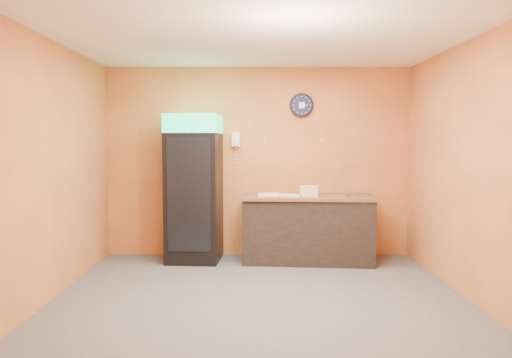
{
  "coord_description": "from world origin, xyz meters",
  "views": [
    {
      "loc": [
        -0.08,
        -5.43,
        1.71
      ],
      "look_at": [
        -0.04,
        0.6,
        1.25
      ],
      "focal_mm": 35.0,
      "sensor_mm": 36.0,
      "label": 1
    }
  ],
  "objects": [
    {
      "name": "beverage_cooler",
      "position": [
        -0.91,
        1.6,
        1.02
      ],
      "size": [
        0.78,
        0.79,
        2.08
      ],
      "rotation": [
        0.0,
        0.0,
        -0.08
      ],
      "color": "black",
      "rests_on": "floor"
    },
    {
      "name": "prep_counter",
      "position": [
        0.71,
        1.6,
        0.45
      ],
      "size": [
        1.87,
        0.97,
        0.9
      ],
      "primitive_type": "cube",
      "rotation": [
        0.0,
        0.0,
        -0.1
      ],
      "color": "black",
      "rests_on": "floor"
    },
    {
      "name": "ceiling",
      "position": [
        0.0,
        0.0,
        2.8
      ],
      "size": [
        4.5,
        4.0,
        0.02
      ],
      "primitive_type": "cube",
      "color": "white",
      "rests_on": "back_wall"
    },
    {
      "name": "wrapped_sandwich_mid",
      "position": [
        0.44,
        1.42,
        0.96
      ],
      "size": [
        0.29,
        0.18,
        0.04
      ],
      "primitive_type": "cube",
      "rotation": [
        0.0,
        0.0,
        -0.27
      ],
      "color": "silver",
      "rests_on": "butcher_paper"
    },
    {
      "name": "sub_roll_stack",
      "position": [
        0.7,
        1.47,
        1.02
      ],
      "size": [
        0.24,
        0.09,
        0.15
      ],
      "rotation": [
        0.0,
        0.0,
        -0.02
      ],
      "color": "beige",
      "rests_on": "butcher_paper"
    },
    {
      "name": "left_wall",
      "position": [
        -2.25,
        0.0,
        1.4
      ],
      "size": [
        0.02,
        4.0,
        2.8
      ],
      "primitive_type": "cube",
      "color": "orange",
      "rests_on": "floor"
    },
    {
      "name": "back_wall",
      "position": [
        0.0,
        2.0,
        1.4
      ],
      "size": [
        4.5,
        0.02,
        2.8
      ],
      "primitive_type": "cube",
      "color": "orange",
      "rests_on": "floor"
    },
    {
      "name": "kitchen_tool",
      "position": [
        0.78,
        1.76,
        0.97
      ],
      "size": [
        0.07,
        0.07,
        0.07
      ],
      "primitive_type": "cylinder",
      "color": "silver",
      "rests_on": "butcher_paper"
    },
    {
      "name": "butcher_paper",
      "position": [
        0.71,
        1.6,
        0.92
      ],
      "size": [
        1.9,
        1.0,
        0.04
      ],
      "primitive_type": "cube",
      "rotation": [
        0.0,
        0.0,
        -0.08
      ],
      "color": "brown",
      "rests_on": "prep_counter"
    },
    {
      "name": "wrapped_sandwich_left",
      "position": [
        0.13,
        1.47,
        0.96
      ],
      "size": [
        0.29,
        0.14,
        0.04
      ],
      "primitive_type": "cube",
      "rotation": [
        0.0,
        0.0,
        0.1
      ],
      "color": "silver",
      "rests_on": "butcher_paper"
    },
    {
      "name": "wall_clock",
      "position": [
        0.64,
        1.97,
        2.24
      ],
      "size": [
        0.35,
        0.06,
        0.35
      ],
      "color": "black",
      "rests_on": "back_wall"
    },
    {
      "name": "wall_phone",
      "position": [
        -0.33,
        1.95,
        1.74
      ],
      "size": [
        0.11,
        0.1,
        0.21
      ],
      "color": "white",
      "rests_on": "back_wall"
    },
    {
      "name": "right_wall",
      "position": [
        2.25,
        0.0,
        1.4
      ],
      "size": [
        0.02,
        4.0,
        2.8
      ],
      "primitive_type": "cube",
      "color": "orange",
      "rests_on": "floor"
    },
    {
      "name": "floor",
      "position": [
        0.0,
        0.0,
        0.0
      ],
      "size": [
        4.5,
        4.5,
        0.0
      ],
      "primitive_type": "plane",
      "color": "#47474C",
      "rests_on": "ground"
    },
    {
      "name": "wrapped_sandwich_right",
      "position": [
        0.18,
        1.59,
        0.96
      ],
      "size": [
        0.26,
        0.12,
        0.04
      ],
      "primitive_type": "cube",
      "rotation": [
        0.0,
        0.0,
        0.07
      ],
      "color": "silver",
      "rests_on": "butcher_paper"
    }
  ]
}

